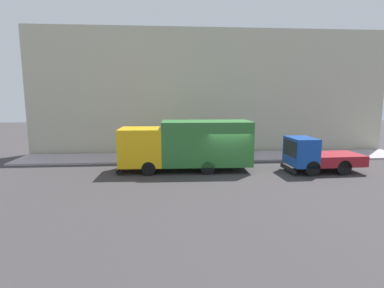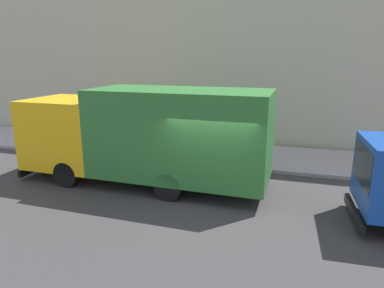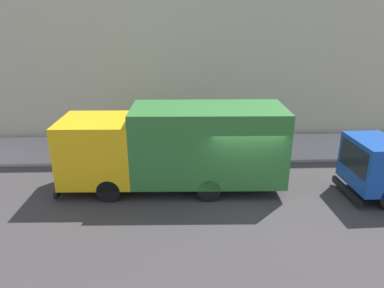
% 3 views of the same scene
% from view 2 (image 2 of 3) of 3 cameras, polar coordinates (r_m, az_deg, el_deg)
% --- Properties ---
extents(ground, '(80.00, 80.00, 0.00)m').
position_cam_2_polar(ground, '(10.28, 3.64, -9.43)').
color(ground, '#3A3638').
extents(sidewalk, '(3.66, 30.00, 0.13)m').
position_cam_2_polar(sidewalk, '(14.74, 7.89, -1.84)').
color(sidewalk, '#AA9EA5').
rests_on(sidewalk, ground).
extents(building_facade, '(0.50, 30.00, 10.23)m').
position_cam_2_polar(building_facade, '(16.50, 9.84, 17.56)').
color(building_facade, '#B9B59D').
rests_on(building_facade, ground).
extents(large_utility_truck, '(2.69, 8.40, 3.18)m').
position_cam_2_polar(large_utility_truck, '(11.23, -7.68, 1.77)').
color(large_utility_truck, yellow).
rests_on(large_utility_truck, ground).
extents(pedestrian_walking, '(0.47, 0.47, 1.69)m').
position_cam_2_polar(pedestrian_walking, '(16.25, -10.30, 3.08)').
color(pedestrian_walking, '#51483D').
rests_on(pedestrian_walking, sidewalk).
extents(pedestrian_standing, '(0.42, 0.42, 1.67)m').
position_cam_2_polar(pedestrian_standing, '(16.02, -2.96, 3.08)').
color(pedestrian_standing, '#403D4F').
rests_on(pedestrian_standing, sidewalk).
extents(traffic_cone_orange, '(0.43, 0.43, 0.61)m').
position_cam_2_polar(traffic_cone_orange, '(15.75, -17.07, 0.10)').
color(traffic_cone_orange, orange).
rests_on(traffic_cone_orange, sidewalk).
extents(street_sign_post, '(0.44, 0.08, 2.61)m').
position_cam_2_polar(street_sign_post, '(13.34, 1.14, 3.66)').
color(street_sign_post, '#4C5156').
rests_on(street_sign_post, sidewalk).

